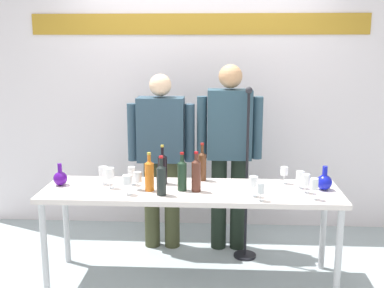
# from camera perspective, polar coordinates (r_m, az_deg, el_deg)

# --- Properties ---
(ground_plane) EXTENTS (10.00, 10.00, 0.00)m
(ground_plane) POSITION_cam_1_polar(r_m,az_deg,el_deg) (4.01, -0.13, -15.89)
(ground_plane) COLOR #9DAAAF
(back_wall) EXTENTS (4.69, 0.11, 3.00)m
(back_wall) POSITION_cam_1_polar(r_m,az_deg,el_deg) (4.83, 0.76, 7.59)
(back_wall) COLOR white
(back_wall) RESTS_ON ground
(display_table) EXTENTS (2.31, 0.62, 0.77)m
(display_table) POSITION_cam_1_polar(r_m,az_deg,el_deg) (3.74, -0.13, -6.33)
(display_table) COLOR silver
(display_table) RESTS_ON ground
(decanter_blue_left) EXTENTS (0.11, 0.11, 0.18)m
(decanter_blue_left) POSITION_cam_1_polar(r_m,az_deg,el_deg) (3.94, -15.48, -3.93)
(decanter_blue_left) COLOR #490F8A
(decanter_blue_left) RESTS_ON display_table
(decanter_blue_right) EXTENTS (0.12, 0.12, 0.19)m
(decanter_blue_right) POSITION_cam_1_polar(r_m,az_deg,el_deg) (3.82, 15.55, -4.36)
(decanter_blue_right) COLOR #121AB9
(decanter_blue_right) RESTS_ON display_table
(presenter_left) EXTENTS (0.61, 0.22, 1.61)m
(presenter_left) POSITION_cam_1_polar(r_m,az_deg,el_deg) (4.32, -3.70, -0.82)
(presenter_left) COLOR #393C23
(presenter_left) RESTS_ON ground
(presenter_right) EXTENTS (0.58, 0.22, 1.70)m
(presenter_right) POSITION_cam_1_polar(r_m,az_deg,el_deg) (4.28, 4.49, -0.33)
(presenter_right) COLOR black
(presenter_right) RESTS_ON ground
(wine_bottle_0) EXTENTS (0.08, 0.08, 0.32)m
(wine_bottle_0) POSITION_cam_1_polar(r_m,az_deg,el_deg) (3.83, -3.55, -2.84)
(wine_bottle_0) COLOR black
(wine_bottle_0) RESTS_ON display_table
(wine_bottle_1) EXTENTS (0.07, 0.07, 0.30)m
(wine_bottle_1) POSITION_cam_1_polar(r_m,az_deg,el_deg) (3.55, -3.69, -4.16)
(wine_bottle_1) COLOR black
(wine_bottle_1) RESTS_ON display_table
(wine_bottle_2) EXTENTS (0.07, 0.07, 0.31)m
(wine_bottle_2) POSITION_cam_1_polar(r_m,az_deg,el_deg) (3.63, 0.50, -3.62)
(wine_bottle_2) COLOR #4F281D
(wine_bottle_2) RESTS_ON display_table
(wine_bottle_3) EXTENTS (0.07, 0.07, 0.31)m
(wine_bottle_3) POSITION_cam_1_polar(r_m,az_deg,el_deg) (3.91, 1.22, -2.52)
(wine_bottle_3) COLOR #522D18
(wine_bottle_3) RESTS_ON display_table
(wine_bottle_4) EXTENTS (0.07, 0.07, 0.30)m
(wine_bottle_4) POSITION_cam_1_polar(r_m,az_deg,el_deg) (3.65, -1.20, -3.62)
(wine_bottle_4) COLOR #1C3623
(wine_bottle_4) RESTS_ON display_table
(wine_bottle_5) EXTENTS (0.07, 0.07, 0.30)m
(wine_bottle_5) POSITION_cam_1_polar(r_m,az_deg,el_deg) (3.66, -5.12, -3.63)
(wine_bottle_5) COLOR orange
(wine_bottle_5) RESTS_ON display_table
(wine_glass_left_0) EXTENTS (0.07, 0.07, 0.14)m
(wine_glass_left_0) POSITION_cam_1_polar(r_m,az_deg,el_deg) (3.88, -10.58, -3.28)
(wine_glass_left_0) COLOR white
(wine_glass_left_0) RESTS_ON display_table
(wine_glass_left_1) EXTENTS (0.06, 0.06, 0.15)m
(wine_glass_left_1) POSITION_cam_1_polar(r_m,az_deg,el_deg) (3.83, -7.24, -3.33)
(wine_glass_left_1) COLOR white
(wine_glass_left_1) RESTS_ON display_table
(wine_glass_left_2) EXTENTS (0.06, 0.06, 0.14)m
(wine_glass_left_2) POSITION_cam_1_polar(r_m,az_deg,el_deg) (3.69, -6.51, -3.99)
(wine_glass_left_2) COLOR white
(wine_glass_left_2) RESTS_ON display_table
(wine_glass_left_3) EXTENTS (0.07, 0.07, 0.15)m
(wine_glass_left_3) POSITION_cam_1_polar(r_m,az_deg,el_deg) (3.59, -7.78, -4.33)
(wine_glass_left_3) COLOR white
(wine_glass_left_3) RESTS_ON display_table
(wine_glass_left_4) EXTENTS (0.07, 0.07, 0.16)m
(wine_glass_left_4) POSITION_cam_1_polar(r_m,az_deg,el_deg) (3.76, -9.82, -3.52)
(wine_glass_left_4) COLOR white
(wine_glass_left_4) RESTS_ON display_table
(wine_glass_right_0) EXTENTS (0.06, 0.06, 0.14)m
(wine_glass_right_0) POSITION_cam_1_polar(r_m,az_deg,el_deg) (3.90, 10.97, -3.26)
(wine_glass_right_0) COLOR white
(wine_glass_right_0) RESTS_ON display_table
(wine_glass_right_1) EXTENTS (0.06, 0.06, 0.15)m
(wine_glass_right_1) POSITION_cam_1_polar(r_m,az_deg,el_deg) (3.54, 7.36, -4.52)
(wine_glass_right_1) COLOR white
(wine_glass_right_1) RESTS_ON display_table
(wine_glass_right_2) EXTENTS (0.06, 0.06, 0.15)m
(wine_glass_right_2) POSITION_cam_1_polar(r_m,az_deg,el_deg) (3.70, 13.45, -4.24)
(wine_glass_right_2) COLOR white
(wine_glass_right_2) RESTS_ON display_table
(wine_glass_right_3) EXTENTS (0.06, 0.06, 0.14)m
(wine_glass_right_3) POSITION_cam_1_polar(r_m,az_deg,el_deg) (3.80, 12.81, -3.73)
(wine_glass_right_3) COLOR white
(wine_glass_right_3) RESTS_ON display_table
(wine_glass_right_4) EXTENTS (0.06, 0.06, 0.16)m
(wine_glass_right_4) POSITION_cam_1_polar(r_m,az_deg,el_deg) (3.55, 14.42, -4.72)
(wine_glass_right_4) COLOR white
(wine_glass_right_4) RESTS_ON display_table
(wine_glass_right_5) EXTENTS (0.06, 0.06, 0.13)m
(wine_glass_right_5) POSITION_cam_1_polar(r_m,az_deg,el_deg) (3.46, 8.19, -5.29)
(wine_glass_right_5) COLOR white
(wine_glass_right_5) RESTS_ON display_table
(microphone_stand) EXTENTS (0.20, 0.20, 1.52)m
(microphone_stand) POSITION_cam_1_polar(r_m,az_deg,el_deg) (4.22, 6.49, -6.98)
(microphone_stand) COLOR black
(microphone_stand) RESTS_ON ground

